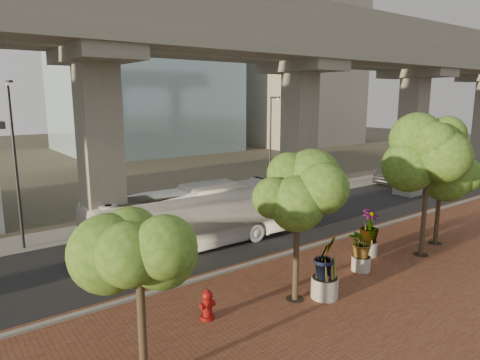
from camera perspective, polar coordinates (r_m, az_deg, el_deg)
ground at (r=21.83m, az=-0.20°, el=-9.34°), size 160.00×160.00×0.00m
brick_plaza at (r=16.63m, az=17.15°, el=-16.55°), size 70.00×13.00×0.06m
asphalt_road at (r=23.37m, az=-3.15°, el=-7.91°), size 90.00×8.00×0.04m
curb_strip at (r=20.33m, az=3.21°, el=-10.69°), size 70.00×0.25×0.16m
far_sidewalk at (r=27.91m, az=-9.43°, el=-4.86°), size 90.00×3.00×0.06m
transit_viaduct at (r=22.11m, az=-3.35°, el=10.21°), size 72.00×5.60×12.40m
midrise_block at (r=72.71m, az=7.26°, el=14.40°), size 18.00×16.00×24.00m
transit_bus at (r=21.93m, az=-5.94°, el=-5.00°), size 11.34×3.21×3.13m
parked_car at (r=40.31m, az=19.81°, el=0.56°), size 4.57×1.96×1.46m
fire_hydrant at (r=15.34m, az=-4.37°, el=-16.22°), size 0.54×0.49×1.09m
planter_front at (r=19.61m, az=15.95°, el=-8.20°), size 1.83×1.83×2.01m
planter_right at (r=21.50m, az=16.84°, el=-6.10°), size 2.13×2.13×2.28m
planter_left at (r=16.65m, az=11.36°, el=-10.36°), size 2.28×2.28×2.51m
street_tree_far_west at (r=11.03m, az=-13.48°, el=-7.39°), size 3.44×3.44×5.69m
street_tree_near_west at (r=15.57m, az=7.71°, el=-1.88°), size 3.54×3.54×5.72m
street_tree_near_east at (r=21.72m, az=23.89°, el=2.87°), size 3.86×3.86×6.59m
street_tree_far_east at (r=23.92m, az=25.34°, el=1.90°), size 3.79×3.79×5.93m
streetlamp_west at (r=23.46m, az=-27.81°, el=3.03°), size 0.41×1.20×8.31m
streetlamp_east at (r=31.70m, az=4.18°, el=5.25°), size 0.38×1.10×7.58m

